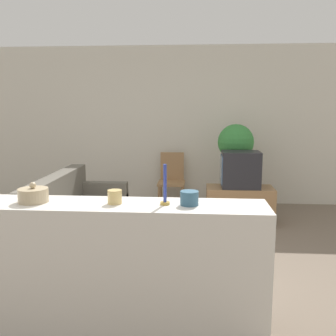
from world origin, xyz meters
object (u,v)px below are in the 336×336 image
(couch, at_px, (78,220))
(wooden_chair, at_px, (172,178))
(television, at_px, (240,169))
(potted_plant, at_px, (236,143))
(decorative_bowl, at_px, (33,195))

(couch, distance_m, wooden_chair, 2.10)
(television, relative_size, potted_plant, 0.82)
(couch, relative_size, decorative_bowl, 8.55)
(decorative_bowl, bearing_deg, potted_plant, 60.52)
(television, height_order, decorative_bowl, decorative_bowl)
(television, height_order, wooden_chair, television)
(wooden_chair, bearing_deg, couch, -119.94)
(couch, distance_m, decorative_bowl, 1.89)
(potted_plant, xyz_separation_m, decorative_bowl, (-1.82, -3.21, -0.09))
(television, xyz_separation_m, wooden_chair, (-1.03, 0.85, -0.30))
(wooden_chair, relative_size, potted_plant, 1.37)
(couch, height_order, decorative_bowl, decorative_bowl)
(television, relative_size, wooden_chair, 0.60)
(couch, height_order, wooden_chair, wooden_chair)
(television, relative_size, decorative_bowl, 2.48)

